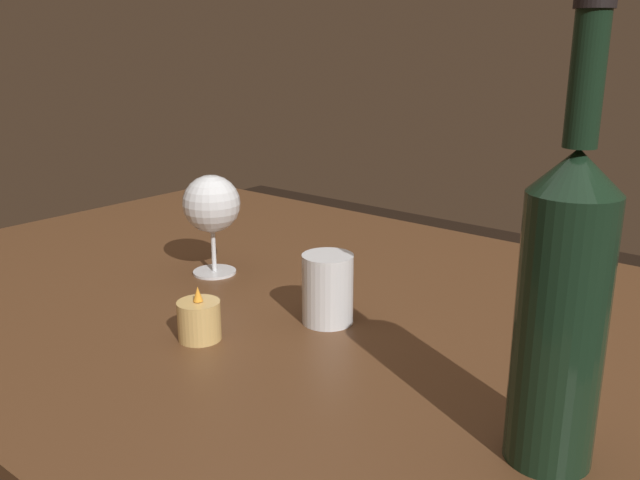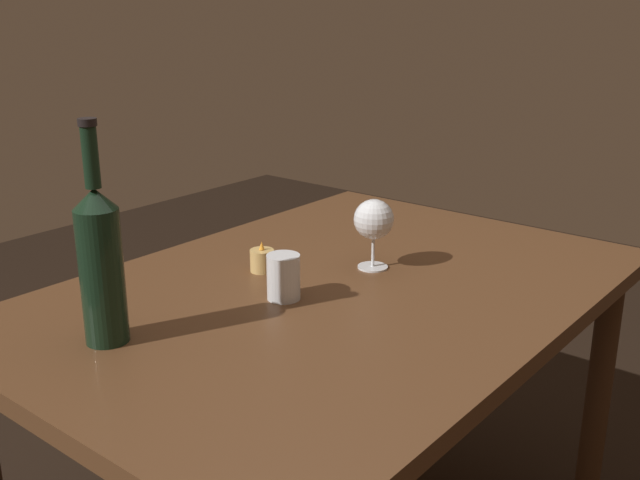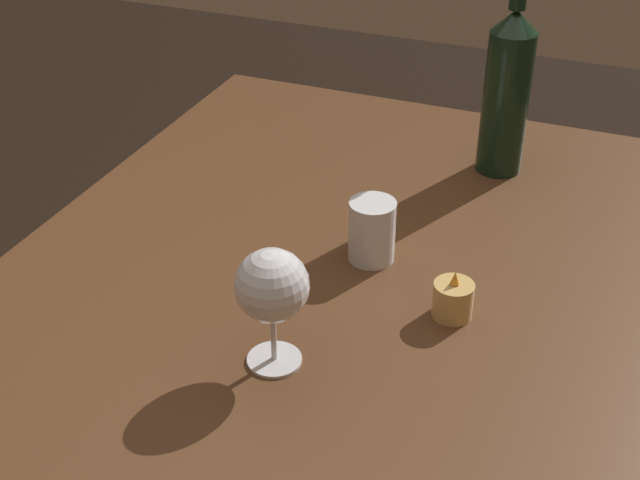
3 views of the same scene
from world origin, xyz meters
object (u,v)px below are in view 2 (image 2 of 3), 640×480
Objects in this scene: wine_bottle at (101,261)px; votive_candle at (262,261)px; wine_glass_left at (374,220)px; water_tumbler at (284,279)px.

wine_bottle is 0.44m from votive_candle.
wine_glass_left is 0.60m from wine_bottle.
water_tumbler reaches higher than votive_candle.
wine_bottle is at bearing 161.97° from water_tumbler.
wine_bottle is 0.36m from water_tumbler.
votive_candle is at bearing 133.96° from wine_glass_left.
wine_glass_left is at bearing -7.64° from water_tumbler.
water_tumbler is (0.33, -0.11, -0.10)m from wine_bottle.
votive_candle is (-0.17, 0.17, -0.08)m from wine_glass_left.
wine_glass_left is at bearing -46.04° from votive_candle.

